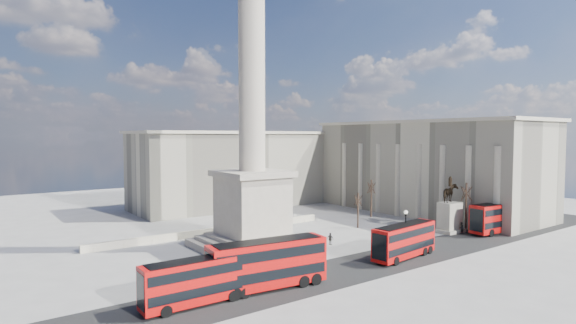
# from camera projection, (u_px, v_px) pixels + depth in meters

# --- Properties ---
(ground) EXTENTS (180.00, 180.00, 0.00)m
(ground) POSITION_uv_depth(u_px,v_px,m) (273.00, 256.00, 58.15)
(ground) COLOR gray
(ground) RESTS_ON ground
(asphalt_road) EXTENTS (120.00, 9.00, 0.01)m
(asphalt_road) POSITION_uv_depth(u_px,v_px,m) (355.00, 268.00, 53.02)
(asphalt_road) COLOR black
(asphalt_road) RESTS_ON ground
(nelsons_column) EXTENTS (14.00, 14.00, 49.85)m
(nelsons_column) POSITION_uv_depth(u_px,v_px,m) (252.00, 155.00, 61.44)
(nelsons_column) COLOR #A59B89
(nelsons_column) RESTS_ON ground
(balustrade_wall) EXTENTS (40.00, 0.60, 1.10)m
(balustrade_wall) POSITION_uv_depth(u_px,v_px,m) (216.00, 231.00, 71.03)
(balustrade_wall) COLOR #C0B79F
(balustrade_wall) RESTS_ON ground
(building_east) EXTENTS (19.00, 46.00, 18.60)m
(building_east) POSITION_uv_depth(u_px,v_px,m) (427.00, 166.00, 92.13)
(building_east) COLOR #BEB89C
(building_east) RESTS_ON ground
(building_northeast) EXTENTS (51.00, 17.00, 16.60)m
(building_northeast) POSITION_uv_depth(u_px,v_px,m) (247.00, 168.00, 101.70)
(building_northeast) COLOR #BEB89C
(building_northeast) RESTS_ON ground
(red_bus_a) EXTENTS (10.64, 2.63, 4.30)m
(red_bus_a) POSITION_uv_depth(u_px,v_px,m) (199.00, 281.00, 41.27)
(red_bus_a) COLOR #C00B09
(red_bus_a) RESTS_ON ground
(red_bus_b) EXTENTS (12.66, 4.25, 5.03)m
(red_bus_b) POSITION_uv_depth(u_px,v_px,m) (269.00, 264.00, 45.41)
(red_bus_b) COLOR #C00B09
(red_bus_b) RESTS_ON ground
(red_bus_c) EXTENTS (10.96, 3.71, 4.36)m
(red_bus_c) POSITION_uv_depth(u_px,v_px,m) (405.00, 240.00, 57.04)
(red_bus_c) COLOR #C00B09
(red_bus_c) RESTS_ON ground
(red_bus_d) EXTENTS (12.04, 3.51, 4.82)m
(red_bus_d) POSITION_uv_depth(u_px,v_px,m) (499.00, 217.00, 72.26)
(red_bus_d) COLOR #C00B09
(red_bus_d) RESTS_ON ground
(victorian_lamp) EXTENTS (0.51, 0.51, 5.96)m
(victorian_lamp) POSITION_uv_depth(u_px,v_px,m) (406.00, 229.00, 58.03)
(victorian_lamp) COLOR black
(victorian_lamp) RESTS_ON ground
(equestrian_statue) EXTENTS (4.40, 3.30, 9.06)m
(equestrian_statue) POSITION_uv_depth(u_px,v_px,m) (450.00, 213.00, 72.47)
(equestrian_statue) COLOR #C0B79F
(equestrian_statue) RESTS_ON ground
(bare_tree_near) EXTENTS (1.92, 1.92, 8.42)m
(bare_tree_near) POSITION_uv_depth(u_px,v_px,m) (466.00, 191.00, 72.39)
(bare_tree_near) COLOR #332319
(bare_tree_near) RESTS_ON ground
(bare_tree_mid) EXTENTS (1.66, 1.66, 6.29)m
(bare_tree_mid) POSITION_uv_depth(u_px,v_px,m) (358.00, 199.00, 75.75)
(bare_tree_mid) COLOR #332319
(bare_tree_mid) RESTS_ON ground
(bare_tree_far) EXTENTS (1.86, 1.86, 7.59)m
(bare_tree_far) POSITION_uv_depth(u_px,v_px,m) (371.00, 186.00, 85.78)
(bare_tree_far) COLOR #332319
(bare_tree_far) RESTS_ON ground
(pedestrian_walking) EXTENTS (0.69, 0.63, 1.59)m
(pedestrian_walking) POSITION_uv_depth(u_px,v_px,m) (426.00, 233.00, 68.06)
(pedestrian_walking) COLOR black
(pedestrian_walking) RESTS_ON ground
(pedestrian_standing) EXTENTS (0.91, 0.72, 1.81)m
(pedestrian_standing) POSITION_uv_depth(u_px,v_px,m) (461.00, 228.00, 71.65)
(pedestrian_standing) COLOR black
(pedestrian_standing) RESTS_ON ground
(pedestrian_crossing) EXTENTS (0.68, 1.10, 1.75)m
(pedestrian_crossing) POSITION_uv_depth(u_px,v_px,m) (330.00, 239.00, 64.03)
(pedestrian_crossing) COLOR black
(pedestrian_crossing) RESTS_ON ground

